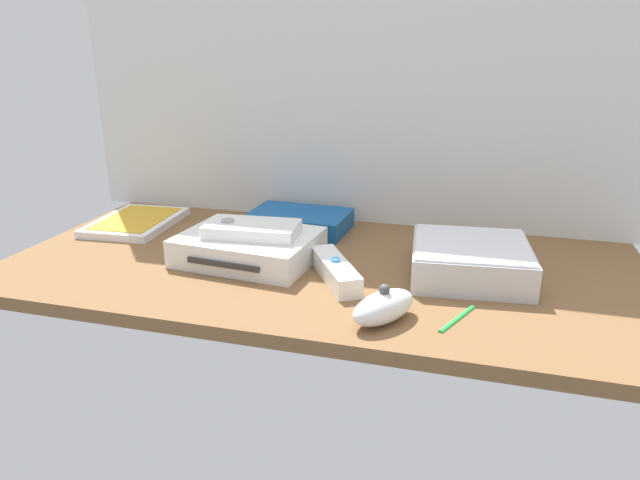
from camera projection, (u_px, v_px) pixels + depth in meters
The scene contains 10 objects.
ground_plane at pixel (320, 270), 90.90cm from camera, with size 100.00×48.00×2.00cm, color brown.
back_wall at pixel (357, 50), 102.41cm from camera, with size 110.00×1.20×64.00cm, color silver.
game_console at pixel (249, 247), 91.53cm from camera, with size 22.40×17.97×4.40cm.
mini_computer at pixel (470, 260), 84.81cm from camera, with size 18.56×18.56×5.30cm.
game_case at pixel (136, 222), 109.06cm from camera, with size 14.83×19.86×1.56cm.
network_router at pixel (299, 221), 106.49cm from camera, with size 18.55×13.01×3.40cm.
remote_wand at pixel (335, 271), 83.90cm from camera, with size 10.76×14.52×3.40cm.
remote_nunchuk at pixel (384, 307), 71.21cm from camera, with size 9.14×10.78×5.10cm.
remote_classic_pad at pixel (252, 229), 89.89cm from camera, with size 15.02×9.17×2.40cm.
stylus_pen at pixel (458, 317), 72.26cm from camera, with size 0.70×0.70×9.00cm, color green.
Camera 1 is at (22.87, -81.13, 33.34)cm, focal length 32.03 mm.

